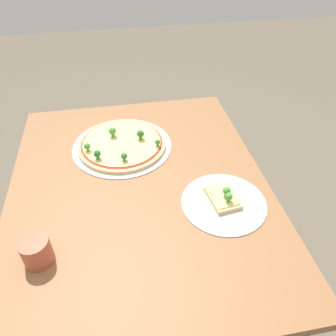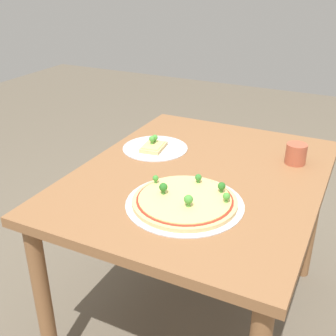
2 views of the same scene
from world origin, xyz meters
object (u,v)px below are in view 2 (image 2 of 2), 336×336
(pizza_tray_whole, at_px, (185,201))
(dining_table, at_px, (199,195))
(drinking_cup, at_px, (296,154))
(pizza_tray_slice, at_px, (154,147))

(pizza_tray_whole, bearing_deg, dining_table, -169.76)
(drinking_cup, bearing_deg, pizza_tray_whole, -28.61)
(dining_table, bearing_deg, drinking_cup, 129.47)
(dining_table, bearing_deg, pizza_tray_slice, -116.41)
(dining_table, height_order, pizza_tray_whole, pizza_tray_whole)
(drinking_cup, bearing_deg, pizza_tray_slice, -78.07)
(dining_table, distance_m, pizza_tray_slice, 0.32)
(dining_table, height_order, pizza_tray_slice, pizza_tray_slice)
(pizza_tray_slice, height_order, drinking_cup, drinking_cup)
(pizza_tray_whole, height_order, pizza_tray_slice, pizza_tray_whole)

